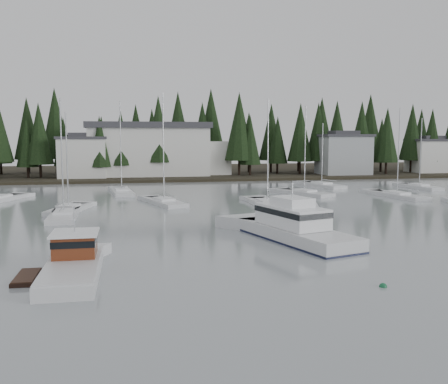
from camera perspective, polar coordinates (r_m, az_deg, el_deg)
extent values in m
plane|color=gray|center=(25.36, 11.16, -12.86)|extent=(260.00, 260.00, 0.00)
cube|color=black|center=(119.82, -6.42, 2.23)|extent=(240.00, 54.00, 1.00)
cube|color=silver|center=(101.66, -15.84, 3.72)|extent=(9.00, 7.00, 7.50)
cube|color=#38383D|center=(101.58, -15.91, 5.98)|extent=(9.54, 7.42, 0.50)
cube|color=#38383D|center=(101.58, -15.92, 6.32)|extent=(4.95, 3.85, 0.80)
cube|color=#999EA0|center=(109.94, 13.47, 4.09)|extent=(10.00, 8.00, 8.00)
cube|color=#38383D|center=(109.88, 13.52, 6.30)|extent=(10.60, 8.48, 0.50)
cube|color=#38383D|center=(109.88, 13.53, 6.62)|extent=(5.50, 4.40, 0.80)
cube|color=silver|center=(122.33, 22.53, 3.75)|extent=(9.00, 7.00, 7.00)
cube|color=#38383D|center=(122.26, 22.60, 5.50)|extent=(9.54, 7.42, 0.50)
cube|color=#38383D|center=(122.25, 22.61, 5.79)|extent=(4.95, 3.85, 0.80)
cube|color=silver|center=(104.31, -8.57, 4.63)|extent=(24.00, 10.00, 10.00)
cube|color=#38383D|center=(104.30, -8.61, 7.55)|extent=(25.00, 11.00, 1.20)
cube|color=silver|center=(107.49, -2.18, 3.94)|extent=(10.00, 8.00, 7.00)
cube|color=silver|center=(31.29, -16.91, -9.13)|extent=(3.10, 9.30, 1.34)
cube|color=silver|center=(31.11, -16.95, -7.85)|extent=(3.04, 9.11, 0.12)
cube|color=#48260E|center=(32.75, -16.65, -5.84)|extent=(2.54, 2.79, 1.45)
cube|color=white|center=(32.60, -16.69, -4.50)|extent=(2.85, 3.16, 0.12)
cube|color=black|center=(32.69, -16.66, -5.34)|extent=(2.60, 2.84, 0.41)
cylinder|color=#A5A8AD|center=(32.45, -16.74, -2.98)|extent=(0.08, 0.08, 1.65)
cube|color=black|center=(31.72, -21.61, -9.38)|extent=(1.24, 3.31, 0.57)
cube|color=silver|center=(40.72, 8.24, -5.28)|extent=(7.19, 12.96, 1.80)
cube|color=black|center=(40.74, 8.24, -5.47)|extent=(7.24, 13.03, 0.25)
cube|color=white|center=(40.91, 7.77, -2.74)|extent=(4.84, 7.07, 1.63)
cube|color=black|center=(40.85, 7.78, -2.19)|extent=(4.93, 7.15, 0.45)
cube|color=white|center=(40.74, 7.80, -1.10)|extent=(3.12, 3.74, 0.73)
cylinder|color=#A5A8AD|center=(40.64, 7.82, 0.16)|extent=(0.10, 0.10, 1.24)
cube|color=silver|center=(58.73, -17.32, -2.16)|extent=(4.68, 8.46, 1.05)
cube|color=white|center=(58.65, -17.34, -1.54)|extent=(2.54, 3.13, 0.30)
cylinder|color=#A5A8AD|center=(58.20, -17.50, 3.52)|extent=(0.14, 0.14, 10.60)
cube|color=silver|center=(87.82, 21.40, 0.38)|extent=(3.29, 9.36, 1.05)
cube|color=white|center=(87.76, 21.42, 0.80)|extent=(1.98, 3.27, 0.30)
cylinder|color=#A5A8AD|center=(87.46, 21.55, 4.28)|extent=(0.14, 0.14, 10.91)
cube|color=silver|center=(73.67, 9.16, -0.31)|extent=(6.41, 9.91, 1.05)
cube|color=white|center=(73.60, 9.17, 0.19)|extent=(3.12, 3.78, 0.30)
cylinder|color=#A5A8AD|center=(73.22, 9.25, 4.88)|extent=(0.14, 0.14, 12.28)
cube|color=silver|center=(75.87, -11.60, -0.17)|extent=(3.87, 10.84, 1.05)
cube|color=white|center=(75.81, -11.61, 0.31)|extent=(2.29, 3.79, 0.30)
cylinder|color=#A5A8AD|center=(75.43, -11.72, 5.15)|extent=(0.14, 0.14, 13.03)
cube|color=silver|center=(60.90, 4.99, -1.61)|extent=(3.18, 10.74, 1.05)
cube|color=white|center=(60.81, 4.99, -1.01)|extent=(2.15, 3.67, 0.30)
cylinder|color=#A5A8AD|center=(60.35, 5.05, 4.72)|extent=(0.14, 0.14, 12.38)
cube|color=silver|center=(73.95, 19.15, -0.55)|extent=(4.24, 11.06, 1.05)
cube|color=white|center=(73.89, 19.17, -0.06)|extent=(2.40, 3.90, 0.30)
cylinder|color=#A5A8AD|center=(73.51, 19.33, 4.45)|extent=(0.14, 0.14, 11.86)
cube|color=silver|center=(62.88, -6.86, -1.39)|extent=(5.37, 9.94, 1.05)
cube|color=white|center=(62.80, -6.86, -0.80)|extent=(2.75, 3.66, 0.30)
cylinder|color=#A5A8AD|center=(62.35, -6.94, 5.12)|extent=(0.14, 0.14, 13.21)
cube|color=silver|center=(86.41, 11.09, 0.60)|extent=(5.36, 10.42, 1.05)
cube|color=white|center=(86.35, 11.10, 1.03)|extent=(2.82, 3.81, 0.30)
cylinder|color=#A5A8AD|center=(86.05, 11.17, 4.33)|extent=(0.14, 0.14, 10.19)
cube|color=silver|center=(54.45, -17.82, -2.82)|extent=(2.95, 9.85, 1.05)
cube|color=white|center=(54.35, -17.84, -2.15)|extent=(1.97, 3.38, 0.30)
cylinder|color=#A5A8AD|center=(53.85, -18.05, 3.93)|extent=(0.14, 0.14, 11.76)
cube|color=silver|center=(59.14, 9.59, -1.84)|extent=(3.89, 6.63, 0.90)
cube|color=white|center=(59.05, 9.61, -1.16)|extent=(2.00, 2.35, 0.55)
sphere|color=#145933|center=(29.53, 17.72, -10.29)|extent=(0.44, 0.44, 0.44)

